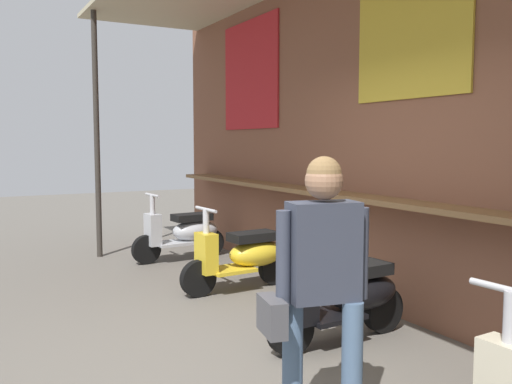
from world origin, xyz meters
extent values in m
plane|color=#605B54|center=(0.00, 0.00, 0.00)|extent=(29.72, 29.72, 0.00)
cube|color=brown|center=(0.00, 2.02, 1.83)|extent=(10.61, 0.25, 3.65)
cube|color=brown|center=(0.00, 1.72, 1.13)|extent=(9.55, 0.36, 0.05)
cube|color=#B22328|center=(-3.19, 1.89, 2.61)|extent=(1.52, 0.02, 1.49)
cube|color=gold|center=(-0.13, 1.89, 2.69)|extent=(1.39, 0.02, 1.24)
cylinder|color=#332D28|center=(-4.46, 0.05, 1.78)|extent=(0.08, 0.08, 3.57)
ellipsoid|color=#B2B5BA|center=(-3.70, 1.25, 0.40)|extent=(0.42, 0.72, 0.30)
cube|color=black|center=(-3.69, 1.20, 0.60)|extent=(0.33, 0.57, 0.10)
cube|color=#B2B5BA|center=(-3.67, 0.90, 0.25)|extent=(0.41, 0.52, 0.04)
cube|color=#B2B5BA|center=(-3.65, 0.60, 0.47)|extent=(0.29, 0.18, 0.44)
cylinder|color=#B7B7BC|center=(-3.65, 0.60, 0.60)|extent=(0.07, 0.07, 0.70)
cylinder|color=#B7B7BC|center=(-3.65, 0.60, 0.95)|extent=(0.46, 0.07, 0.04)
cylinder|color=black|center=(-3.65, 0.50, 0.20)|extent=(0.13, 0.41, 0.40)
cylinder|color=black|center=(-3.71, 1.50, 0.20)|extent=(0.13, 0.41, 0.40)
ellipsoid|color=gold|center=(-1.84, 1.25, 0.40)|extent=(0.42, 0.72, 0.30)
cube|color=black|center=(-1.84, 1.20, 0.60)|extent=(0.33, 0.57, 0.10)
cube|color=gold|center=(-1.82, 0.90, 0.25)|extent=(0.41, 0.52, 0.04)
cube|color=gold|center=(-1.81, 0.60, 0.47)|extent=(0.29, 0.17, 0.44)
cylinder|color=#B7B7BC|center=(-1.81, 0.60, 0.60)|extent=(0.07, 0.07, 0.70)
cylinder|color=#B7B7BC|center=(-1.81, 0.60, 0.95)|extent=(0.46, 0.06, 0.04)
cylinder|color=black|center=(-1.80, 0.50, 0.20)|extent=(0.12, 0.40, 0.40)
cylinder|color=black|center=(-1.86, 1.50, 0.20)|extent=(0.12, 0.40, 0.40)
ellipsoid|color=black|center=(0.03, 1.25, 0.40)|extent=(0.42, 0.72, 0.30)
cube|color=black|center=(0.03, 1.20, 0.60)|extent=(0.33, 0.57, 0.10)
cube|color=black|center=(0.05, 0.90, 0.25)|extent=(0.41, 0.52, 0.04)
cube|color=black|center=(0.06, 0.60, 0.47)|extent=(0.29, 0.18, 0.44)
cylinder|color=#B7B7BC|center=(0.06, 0.60, 0.60)|extent=(0.07, 0.07, 0.70)
cylinder|color=#B7B7BC|center=(0.06, 0.60, 0.95)|extent=(0.46, 0.06, 0.04)
cylinder|color=black|center=(0.07, 0.50, 0.20)|extent=(0.12, 0.40, 0.40)
cylinder|color=black|center=(0.01, 1.50, 0.20)|extent=(0.12, 0.40, 0.40)
cylinder|color=#B7B7BC|center=(1.92, 0.60, 0.60)|extent=(0.07, 0.07, 0.70)
cylinder|color=#B7B7BC|center=(1.92, 0.60, 0.95)|extent=(0.46, 0.06, 0.04)
cylinder|color=slate|center=(1.27, 0.15, 0.39)|extent=(0.12, 0.12, 0.79)
cylinder|color=slate|center=(1.04, -0.10, 0.39)|extent=(0.12, 0.12, 0.79)
cube|color=#383D4C|center=(1.15, 0.02, 1.07)|extent=(0.28, 0.43, 0.56)
sphere|color=#A37556|center=(1.15, 0.02, 1.46)|extent=(0.21, 0.21, 0.21)
sphere|color=olive|center=(1.15, 0.02, 1.50)|extent=(0.20, 0.20, 0.20)
cylinder|color=#383D4C|center=(1.20, 0.25, 1.04)|extent=(0.08, 0.08, 0.52)
cylinder|color=#383D4C|center=(1.10, -0.21, 1.04)|extent=(0.08, 0.08, 0.52)
cube|color=#4C4C51|center=(1.11, -0.28, 0.73)|extent=(0.28, 0.15, 0.20)
camera|label=1|loc=(3.62, -1.76, 1.67)|focal=38.51mm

